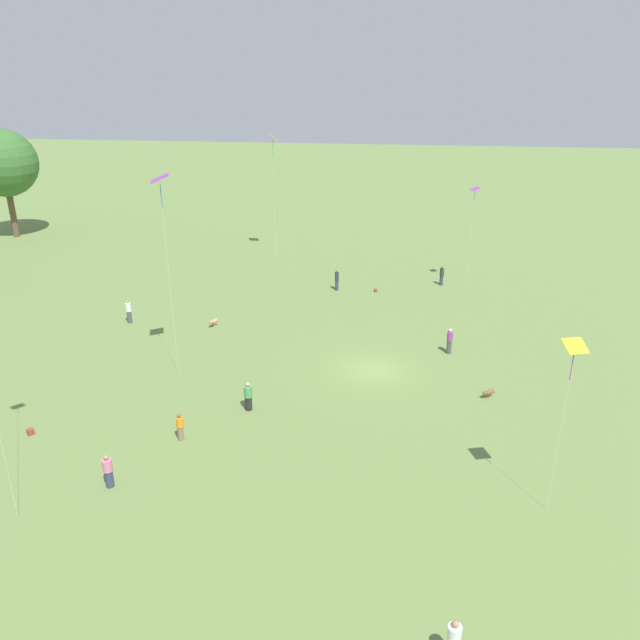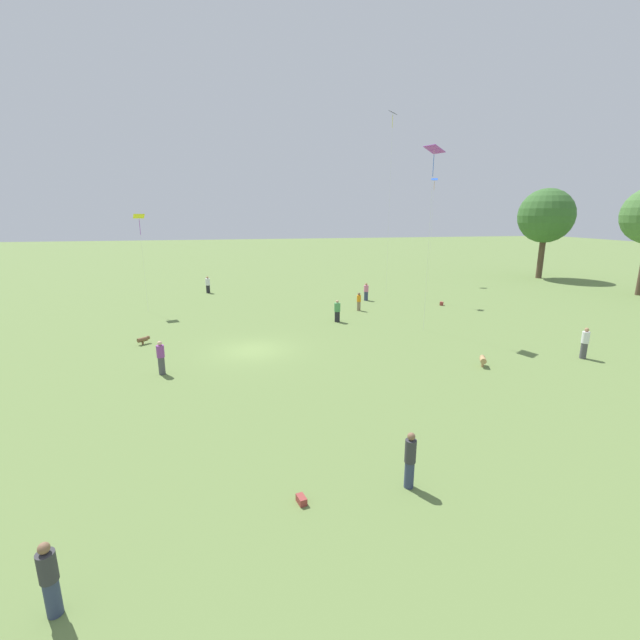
{
  "view_description": "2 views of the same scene",
  "coord_description": "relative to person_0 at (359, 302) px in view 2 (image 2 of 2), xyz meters",
  "views": [
    {
      "loc": [
        -36.22,
        -1.21,
        18.45
      ],
      "look_at": [
        -4.34,
        2.94,
        5.12
      ],
      "focal_mm": 35.0,
      "sensor_mm": 36.0,
      "label": 1
    },
    {
      "loc": [
        25.7,
        -1.13,
        8.28
      ],
      "look_at": [
        2.79,
        3.65,
        2.43
      ],
      "focal_mm": 24.0,
      "sensor_mm": 36.0,
      "label": 2
    }
  ],
  "objects": [
    {
      "name": "picnic_bag_0",
      "position": [
        24.36,
        -9.11,
        -0.68
      ],
      "size": [
        0.43,
        0.3,
        0.23
      ],
      "rotation": [
        0.0,
        0.0,
        0.23
      ],
      "color": "#933833",
      "rests_on": "ground_plane"
    },
    {
      "name": "kite_1",
      "position": [
        -14.42,
        13.51,
        10.71
      ],
      "size": [
        0.91,
        0.94,
        12.39
      ],
      "rotation": [
        0.0,
        0.0,
        0.4
      ],
      "color": "blue",
      "rests_on": "ground_plane"
    },
    {
      "name": "person_0",
      "position": [
        0.0,
        0.0,
        0.0
      ],
      "size": [
        0.4,
        0.4,
        1.6
      ],
      "rotation": [
        0.0,
        0.0,
        6.18
      ],
      "color": "#847056",
      "rests_on": "ground_plane"
    },
    {
      "name": "kite_0",
      "position": [
        -3.31,
        -18.02,
        6.97
      ],
      "size": [
        1.01,
        1.05,
        8.25
      ],
      "rotation": [
        0.0,
        0.0,
        4.21
      ],
      "color": "yellow",
      "rests_on": "ground_plane"
    },
    {
      "name": "person_3",
      "position": [
        -11.54,
        -13.31,
        0.08
      ],
      "size": [
        0.61,
        0.61,
        1.79
      ],
      "rotation": [
        0.0,
        0.0,
        4.34
      ],
      "color": "#232328",
      "rests_on": "ground_plane"
    },
    {
      "name": "dog_0",
      "position": [
        14.97,
        2.65,
        -0.4
      ],
      "size": [
        0.74,
        0.54,
        0.59
      ],
      "rotation": [
        0.0,
        0.0,
        1.13
      ],
      "color": "tan",
      "rests_on": "ground_plane"
    },
    {
      "name": "dog_1",
      "position": [
        6.68,
        -16.59,
        -0.47
      ],
      "size": [
        0.7,
        0.77,
        0.5
      ],
      "rotation": [
        0.0,
        0.0,
        0.7
      ],
      "color": "brown",
      "rests_on": "ground_plane"
    },
    {
      "name": "picnic_bag_1",
      "position": [
        -0.55,
        8.17,
        -0.63
      ],
      "size": [
        0.43,
        0.43,
        0.33
      ],
      "rotation": [
        0.0,
        0.0,
        2.49
      ],
      "color": "#933833",
      "rests_on": "ground_plane"
    },
    {
      "name": "person_4",
      "position": [
        12.56,
        -14.64,
        0.11
      ],
      "size": [
        0.41,
        0.41,
        1.83
      ],
      "rotation": [
        0.0,
        0.0,
        1.59
      ],
      "color": "#4C4C51",
      "rests_on": "ground_plane"
    },
    {
      "name": "kite_5",
      "position": [
        7.3,
        2.7,
        11.19
      ],
      "size": [
        1.38,
        1.34,
        12.6
      ],
      "rotation": [
        0.0,
        0.0,
        2.7
      ],
      "color": "purple",
      "rests_on": "ground_plane"
    },
    {
      "name": "person_6",
      "position": [
        3.49,
        -2.82,
        0.05
      ],
      "size": [
        0.5,
        0.5,
        1.74
      ],
      "rotation": [
        0.0,
        0.0,
        3.1
      ],
      "color": "#232328",
      "rests_on": "ground_plane"
    },
    {
      "name": "person_2",
      "position": [
        14.93,
        9.21,
        0.13
      ],
      "size": [
        0.52,
        0.52,
        1.86
      ],
      "rotation": [
        0.0,
        0.0,
        5.95
      ],
      "color": "#4C4C51",
      "rests_on": "ground_plane"
    },
    {
      "name": "kite_4",
      "position": [
        -6.81,
        5.05,
        15.4
      ],
      "size": [
        0.97,
        0.96,
        17.8
      ],
      "rotation": [
        0.0,
        0.0,
        1.66
      ],
      "color": "black",
      "rests_on": "ground_plane"
    },
    {
      "name": "person_1",
      "position": [
        26.82,
        -14.82,
        0.09
      ],
      "size": [
        0.51,
        0.51,
        1.78
      ],
      "rotation": [
        0.0,
        0.0,
        5.22
      ],
      "color": "#333D5B",
      "rests_on": "ground_plane"
    },
    {
      "name": "ground_plane",
      "position": [
        9.42,
        -9.67,
        -0.8
      ],
      "size": [
        240.0,
        240.0,
        0.0
      ],
      "primitive_type": "plane",
      "color": "olive"
    },
    {
      "name": "person_7",
      "position": [
        -4.2,
        2.01,
        0.05
      ],
      "size": [
        0.61,
        0.61,
        1.73
      ],
      "rotation": [
        0.0,
        0.0,
        0.46
      ],
      "color": "#333D5B",
      "rests_on": "ground_plane"
    },
    {
      "name": "tree_0",
      "position": [
        -13.96,
        28.98,
        7.16
      ],
      "size": [
        6.82,
        6.82,
        11.41
      ],
      "color": "brown",
      "rests_on": "ground_plane"
    },
    {
      "name": "person_5",
      "position": [
        24.28,
        -5.72,
        0.14
      ],
      "size": [
        0.41,
        0.41,
        1.86
      ],
      "rotation": [
        0.0,
        0.0,
        4.91
      ],
      "color": "#333D5B",
      "rests_on": "ground_plane"
    }
  ]
}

